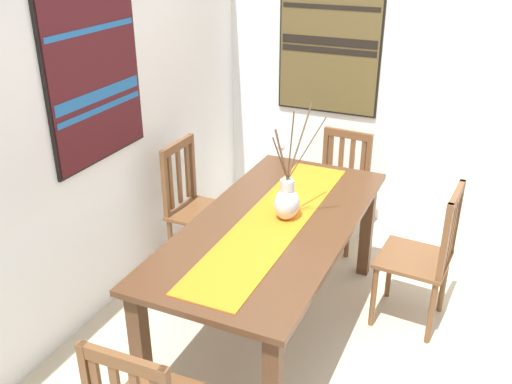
{
  "coord_description": "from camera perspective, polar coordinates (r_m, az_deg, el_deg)",
  "views": [
    {
      "loc": [
        -2.65,
        -0.43,
        2.36
      ],
      "look_at": [
        0.04,
        0.78,
        0.96
      ],
      "focal_mm": 39.84,
      "sensor_mm": 36.0,
      "label": 1
    }
  ],
  "objects": [
    {
      "name": "chair_3",
      "position": [
        4.15,
        -6.01,
        -1.42
      ],
      "size": [
        0.43,
        0.43,
        0.97
      ],
      "color": "brown",
      "rests_on": "ground_plane"
    },
    {
      "name": "chair_2",
      "position": [
        3.68,
        16.61,
        -6.04
      ],
      "size": [
        0.45,
        0.45,
        0.96
      ],
      "color": "brown",
      "rests_on": "ground_plane"
    },
    {
      "name": "ground_plane",
      "position": [
        3.58,
        11.73,
        -16.72
      ],
      "size": [
        6.4,
        6.4,
        0.03
      ],
      "primitive_type": "cube",
      "color": "beige"
    },
    {
      "name": "table_runner",
      "position": [
        3.32,
        1.78,
        -2.93
      ],
      "size": [
        1.76,
        0.36,
        0.01
      ],
      "primitive_type": "cube",
      "color": "orange",
      "rests_on": "dining_table"
    },
    {
      "name": "painting_on_back_wall",
      "position": [
        3.52,
        -15.98,
        11.42
      ],
      "size": [
        0.82,
        0.05,
        1.07
      ],
      "color": "black"
    },
    {
      "name": "painting_on_side_wall",
      "position": [
        4.71,
        7.46,
        15.71
      ],
      "size": [
        0.05,
        0.85,
        1.32
      ],
      "color": "black"
    },
    {
      "name": "centerpiece_vase",
      "position": [
        3.3,
        3.12,
        -0.77
      ],
      "size": [
        0.31,
        0.28,
        0.68
      ],
      "color": "silver",
      "rests_on": "dining_table"
    },
    {
      "name": "wall_back",
      "position": [
        3.64,
        -16.12,
        8.39
      ],
      "size": [
        6.4,
        0.12,
        2.7
      ],
      "primitive_type": "cube",
      "color": "white",
      "rests_on": "ground_plane"
    },
    {
      "name": "wall_side",
      "position": [
        4.64,
        18.75,
        11.6
      ],
      "size": [
        0.12,
        6.4,
        2.7
      ],
      "primitive_type": "cube",
      "color": "white",
      "rests_on": "ground_plane"
    },
    {
      "name": "chair_0",
      "position": [
        4.54,
        8.33,
        0.67
      ],
      "size": [
        0.45,
        0.45,
        0.89
      ],
      "color": "brown",
      "rests_on": "ground_plane"
    },
    {
      "name": "dining_table",
      "position": [
        3.37,
        1.75,
        -4.64
      ],
      "size": [
        1.91,
        0.89,
        0.78
      ],
      "color": "#51331E",
      "rests_on": "ground_plane"
    }
  ]
}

